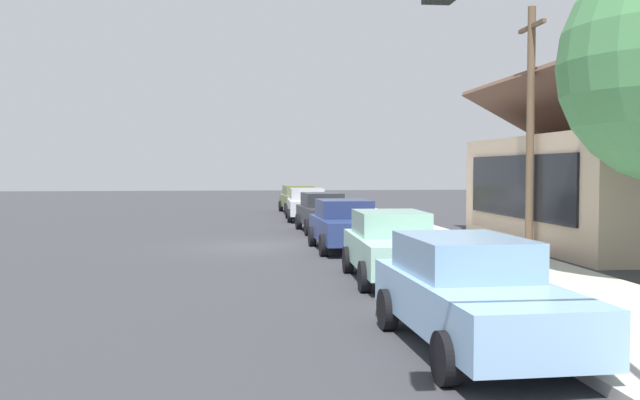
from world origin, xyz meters
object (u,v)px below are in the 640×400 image
object	(u,v)px
car_olive	(299,199)
car_charcoal	(323,212)
car_silver	(307,204)
car_navy	(346,225)
traffic_light_main	(618,62)
car_seafoam	(393,246)
car_skyblue	(471,293)
fire_hydrant_red	(425,248)
utility_pole_wooden	(530,125)

from	to	relation	value
car_olive	car_charcoal	bearing A→B (deg)	-3.24
car_silver	car_navy	xyz separation A→B (m)	(13.05, -0.02, -0.00)
car_navy	traffic_light_main	world-z (taller)	traffic_light_main
car_seafoam	car_skyblue	size ratio (longest dim) A/B	0.93
car_skyblue	car_navy	bearing A→B (deg)	178.09
car_olive	car_seafoam	size ratio (longest dim) A/B	1.09
car_olive	car_seafoam	xyz separation A→B (m)	(25.13, 0.06, -0.00)
car_olive	fire_hydrant_red	world-z (taller)	car_olive
traffic_light_main	car_seafoam	bearing A→B (deg)	178.07
car_silver	car_seafoam	bearing A→B (deg)	2.40
car_navy	fire_hydrant_red	xyz separation A→B (m)	(4.07, 1.50, -0.32)
car_silver	utility_pole_wooden	world-z (taller)	utility_pole_wooden
car_seafoam	car_skyblue	distance (m)	6.18
car_seafoam	fire_hydrant_red	distance (m)	2.45
car_silver	car_seafoam	world-z (taller)	same
utility_pole_wooden	car_silver	bearing A→B (deg)	-159.20
car_charcoal	car_navy	size ratio (longest dim) A/B	1.05
car_charcoal	utility_pole_wooden	distance (m)	10.04
car_navy	fire_hydrant_red	world-z (taller)	car_navy
utility_pole_wooden	car_charcoal	bearing A→B (deg)	-145.27
car_charcoal	traffic_light_main	bearing A→B (deg)	-2.99
car_seafoam	utility_pole_wooden	bearing A→B (deg)	133.22
traffic_light_main	utility_pole_wooden	size ratio (longest dim) A/B	0.69
car_charcoal	car_skyblue	size ratio (longest dim) A/B	0.98
car_skyblue	fire_hydrant_red	size ratio (longest dim) A/B	6.74
utility_pole_wooden	traffic_light_main	bearing A→B (deg)	-20.71
car_charcoal	car_skyblue	xyz separation A→B (m)	(18.77, -0.09, 0.00)
car_skyblue	fire_hydrant_red	xyz separation A→B (m)	(-8.22, 1.53, -0.32)
car_silver	fire_hydrant_red	xyz separation A→B (m)	(17.12, 1.47, -0.32)
car_olive	car_seafoam	world-z (taller)	same
car_skyblue	utility_pole_wooden	world-z (taller)	utility_pole_wooden
car_skyblue	car_silver	bearing A→B (deg)	178.13
car_seafoam	car_navy	bearing A→B (deg)	-176.85
car_silver	car_seafoam	distance (m)	19.16
car_navy	car_seafoam	xyz separation A→B (m)	(6.11, 0.18, -0.00)
car_silver	utility_pole_wooden	bearing A→B (deg)	22.72
car_silver	traffic_light_main	bearing A→B (deg)	1.57
car_silver	traffic_light_main	xyz separation A→B (m)	(29.39, -0.18, 2.67)
traffic_light_main	car_silver	bearing A→B (deg)	179.64
utility_pole_wooden	car_olive	bearing A→B (deg)	-165.23
car_skyblue	utility_pole_wooden	bearing A→B (deg)	151.41
car_charcoal	utility_pole_wooden	xyz separation A→B (m)	(7.84, 5.44, 3.11)
car_seafoam	utility_pole_wooden	xyz separation A→B (m)	(-4.75, 5.32, 3.11)
car_seafoam	traffic_light_main	xyz separation A→B (m)	(10.23, -0.34, 2.68)
car_seafoam	traffic_light_main	bearing A→B (deg)	-0.46
car_navy	traffic_light_main	distance (m)	16.55
car_silver	car_seafoam	size ratio (longest dim) A/B	1.08
car_navy	traffic_light_main	bearing A→B (deg)	-1.76
car_navy	utility_pole_wooden	world-z (taller)	utility_pole_wooden
car_charcoal	fire_hydrant_red	size ratio (longest dim) A/B	6.58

